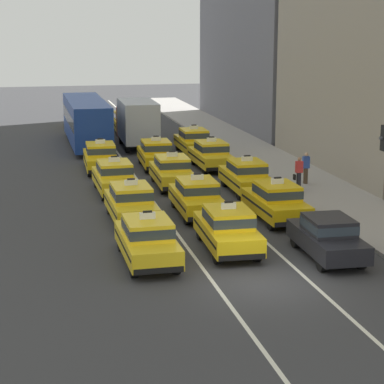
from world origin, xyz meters
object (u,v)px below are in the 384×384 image
Objects in this scene: taxi_left_sixth at (78,117)px; taxi_right_second at (276,201)px; bus_left_fifth at (86,120)px; taxi_center_second at (197,196)px; taxi_left_second at (131,202)px; taxi_left_fourth at (101,156)px; pedestrian_near_crosswalk at (299,173)px; taxi_center_third at (172,171)px; taxi_right_fifth at (194,141)px; taxi_right_fourth at (211,154)px; taxi_left_nearest at (147,239)px; taxi_left_third at (114,177)px; taxi_center_nearest at (228,228)px; box_truck_center_fifth at (137,121)px; taxi_center_sixth at (125,121)px; sedan_right_nearest at (328,236)px; pedestrian_mid_block at (306,168)px; taxi_right_third at (246,176)px; taxi_center_fourth at (156,153)px.

taxi_left_sixth and taxi_right_second have the same top height.
bus_left_fifth reaches higher than taxi_center_second.
taxi_left_second is 0.99× the size of taxi_left_sixth.
taxi_left_fourth reaches higher than pedestrian_near_crosswalk.
taxi_center_third is 10.16m from taxi_right_fifth.
taxi_left_second and taxi_right_fourth have the same top height.
taxi_left_third is at bearing 89.15° from taxi_left_nearest.
taxi_center_nearest is 10.62m from pedestrian_near_crosswalk.
taxi_left_third is 14.43m from box_truck_center_fifth.
taxi_center_sixth is 2.73× the size of pedestrian_near_crosswalk.
taxi_left_second is at bearing -171.38° from taxi_center_second.
taxi_right_fifth is at bearing 102.44° from pedestrian_near_crosswalk.
box_truck_center_fifth is at bearing 96.81° from sedan_right_nearest.
taxi_left_second is 26.77m from taxi_center_sixth.
box_truck_center_fifth is (0.21, 24.56, 0.90)m from taxi_center_nearest.
box_truck_center_fifth is (3.26, 14.03, 0.90)m from taxi_left_third.
taxi_right_second is (6.40, -12.62, 0.00)m from taxi_left_fourth.
taxi_right_fifth is 2.75× the size of pedestrian_mid_block.
taxi_right_fifth is at bearing 70.70° from taxi_center_third.
taxi_right_fifth is at bearing -65.76° from taxi_left_sixth.
taxi_left_third is at bearing 169.11° from taxi_right_third.
sedan_right_nearest is at bearing -89.88° from taxi_right_fourth.
sedan_right_nearest is 2.62× the size of pedestrian_mid_block.
taxi_center_nearest is 21.21m from taxi_right_fifth.
taxi_left_sixth is at bearing 99.86° from taxi_center_fourth.
bus_left_fifth is 23.05m from taxi_right_second.
box_truck_center_fifth is 1.53× the size of taxi_right_second.
taxi_center_nearest is 5.39m from taxi_center_second.
bus_left_fifth is at bearing 103.23° from sedan_right_nearest.
taxi_left_sixth is (-0.01, 24.84, 0.00)m from taxi_left_third.
taxi_right_second is at bearing -120.73° from pedestrian_near_crosswalk.
taxi_left_nearest is 17.70m from taxi_right_fourth.
taxi_left_third is at bearing -99.14° from taxi_center_sixth.
taxi_center_nearest is 11.34m from taxi_center_third.
taxi_right_third is at bearing -10.89° from taxi_left_third.
taxi_center_third is 7.10m from pedestrian_mid_block.
taxi_left_sixth reaches higher than pedestrian_mid_block.
taxi_left_nearest is 7.92m from taxi_right_second.
taxi_left_second is at bearing -120.36° from taxi_right_fourth.
taxi_left_third is 2.72× the size of pedestrian_near_crosswalk.
box_truck_center_fifth is (3.21, 19.64, 0.90)m from taxi_left_second.
taxi_left_fourth is at bearing 116.91° from taxi_right_second.
taxi_center_sixth is at bearing 89.40° from taxi_center_second.
taxi_center_second is 1.01× the size of taxi_right_fifth.
taxi_left_second and taxi_left_third have the same top height.
taxi_left_fourth is at bearing 140.17° from pedestrian_near_crosswalk.
sedan_right_nearest is (3.30, -7.11, -0.03)m from taxi_center_second.
box_truck_center_fifth is (3.36, -1.36, -0.04)m from bus_left_fifth.
sedan_right_nearest is 10.76m from pedestrian_near_crosswalk.
pedestrian_near_crosswalk is at bearing -69.51° from box_truck_center_fifth.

